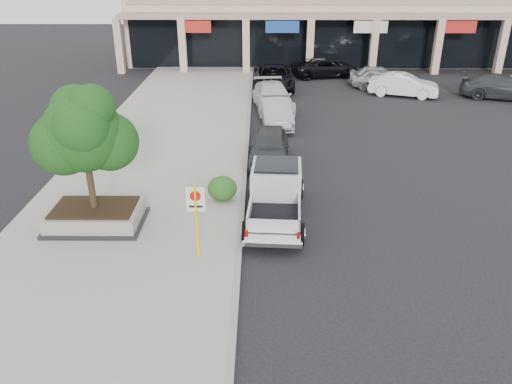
# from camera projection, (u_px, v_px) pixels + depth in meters

# --- Properties ---
(ground) EXTENTS (120.00, 120.00, 0.00)m
(ground) POSITION_uv_depth(u_px,v_px,m) (288.00, 256.00, 15.51)
(ground) COLOR black
(ground) RESTS_ON ground
(sidewalk) EXTENTS (8.00, 52.00, 0.15)m
(sidewalk) POSITION_uv_depth(u_px,v_px,m) (150.00, 177.00, 20.95)
(sidewalk) COLOR gray
(sidewalk) RESTS_ON ground
(curb) EXTENTS (0.20, 52.00, 0.15)m
(curb) POSITION_uv_depth(u_px,v_px,m) (244.00, 177.00, 20.92)
(curb) COLOR gray
(curb) RESTS_ON ground
(strip_mall) EXTENTS (40.55, 12.43, 9.50)m
(strip_mall) POSITION_uv_depth(u_px,v_px,m) (361.00, 3.00, 44.14)
(strip_mall) COLOR #CD9F90
(strip_mall) RESTS_ON ground
(planter) EXTENTS (3.20, 2.20, 0.68)m
(planter) POSITION_uv_depth(u_px,v_px,m) (96.00, 216.00, 16.91)
(planter) COLOR black
(planter) RESTS_ON sidewalk
(planter_tree) EXTENTS (2.90, 2.55, 4.00)m
(planter_tree) POSITION_uv_depth(u_px,v_px,m) (89.00, 132.00, 15.80)
(planter_tree) COLOR #312513
(planter_tree) RESTS_ON planter
(no_parking_sign) EXTENTS (0.55, 0.09, 2.30)m
(no_parking_sign) POSITION_uv_depth(u_px,v_px,m) (196.00, 212.00, 14.65)
(no_parking_sign) COLOR yellow
(no_parking_sign) RESTS_ON sidewalk
(hedge) EXTENTS (1.10, 0.99, 0.93)m
(hedge) POSITION_uv_depth(u_px,v_px,m) (222.00, 188.00, 18.59)
(hedge) COLOR #1C4112
(hedge) RESTS_ON sidewalk
(pickup_truck) EXTENTS (2.32, 5.49, 1.69)m
(pickup_truck) POSITION_uv_depth(u_px,v_px,m) (275.00, 196.00, 17.45)
(pickup_truck) COLOR silver
(pickup_truck) RESTS_ON ground
(curb_car_a) EXTENTS (1.94, 4.41, 1.48)m
(curb_car_a) POSITION_uv_depth(u_px,v_px,m) (269.00, 146.00, 22.41)
(curb_car_a) COLOR #303436
(curb_car_a) RESTS_ON ground
(curb_car_b) EXTENTS (1.83, 4.55, 1.47)m
(curb_car_b) POSITION_uv_depth(u_px,v_px,m) (276.00, 112.00, 27.37)
(curb_car_b) COLOR #9B9DA3
(curb_car_b) RESTS_ON ground
(curb_car_c) EXTENTS (2.74, 5.47, 1.53)m
(curb_car_c) POSITION_uv_depth(u_px,v_px,m) (273.00, 97.00, 30.21)
(curb_car_c) COLOR silver
(curb_car_c) RESTS_ON ground
(curb_car_d) EXTENTS (2.88, 5.88, 1.61)m
(curb_car_d) POSITION_uv_depth(u_px,v_px,m) (273.00, 77.00, 34.99)
(curb_car_d) COLOR black
(curb_car_d) RESTS_ON ground
(lot_car_a) EXTENTS (4.46, 3.18, 1.41)m
(lot_car_a) POSITION_uv_depth(u_px,v_px,m) (382.00, 80.00, 34.70)
(lot_car_a) COLOR #A4A7AC
(lot_car_a) RESTS_ON ground
(lot_car_b) EXTENTS (4.76, 2.92, 1.48)m
(lot_car_b) POSITION_uv_depth(u_px,v_px,m) (403.00, 85.00, 33.16)
(lot_car_b) COLOR white
(lot_car_b) RESTS_ON ground
(lot_car_c) EXTENTS (5.72, 3.66, 1.54)m
(lot_car_c) POSITION_uv_depth(u_px,v_px,m) (503.00, 87.00, 32.55)
(lot_car_c) COLOR #303335
(lot_car_c) RESTS_ON ground
(lot_car_d) EXTENTS (5.53, 3.39, 1.43)m
(lot_car_d) POSITION_uv_depth(u_px,v_px,m) (325.00, 68.00, 38.58)
(lot_car_d) COLOR black
(lot_car_d) RESTS_ON ground
(lot_car_e) EXTENTS (4.42, 2.56, 1.41)m
(lot_car_e) POSITION_uv_depth(u_px,v_px,m) (378.00, 76.00, 35.91)
(lot_car_e) COLOR #A6A9AE
(lot_car_e) RESTS_ON ground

